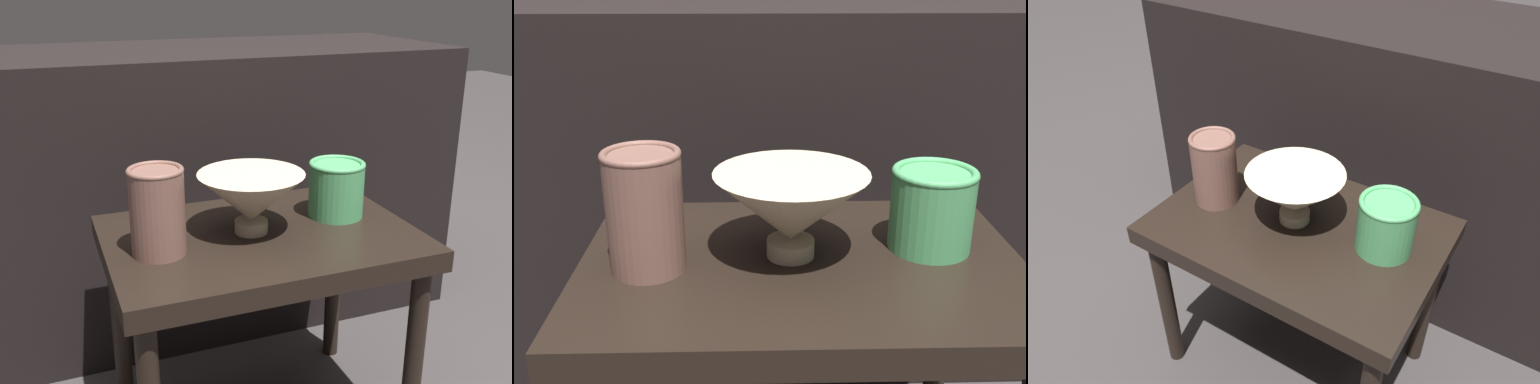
# 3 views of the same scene
# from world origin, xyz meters

# --- Properties ---
(table) EXTENTS (0.57, 0.40, 0.43)m
(table) POSITION_xyz_m (0.00, 0.00, 0.37)
(table) COLOR black
(table) RESTS_ON ground_plane
(couch_backdrop) EXTENTS (1.34, 0.50, 0.71)m
(couch_backdrop) POSITION_xyz_m (0.00, 0.53, 0.36)
(couch_backdrop) COLOR black
(couch_backdrop) RESTS_ON ground_plane
(bowl) EXTENTS (0.20, 0.20, 0.11)m
(bowl) POSITION_xyz_m (-0.01, 0.01, 0.49)
(bowl) COLOR #C1B293
(bowl) RESTS_ON table
(vase_textured_left) EXTENTS (0.10, 0.10, 0.15)m
(vase_textured_left) POSITION_xyz_m (-0.19, -0.02, 0.51)
(vase_textured_left) COLOR brown
(vase_textured_left) RESTS_ON table
(vase_colorful_right) EXTENTS (0.11, 0.11, 0.11)m
(vase_colorful_right) POSITION_xyz_m (0.17, 0.03, 0.48)
(vase_colorful_right) COLOR #47995B
(vase_colorful_right) RESTS_ON table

